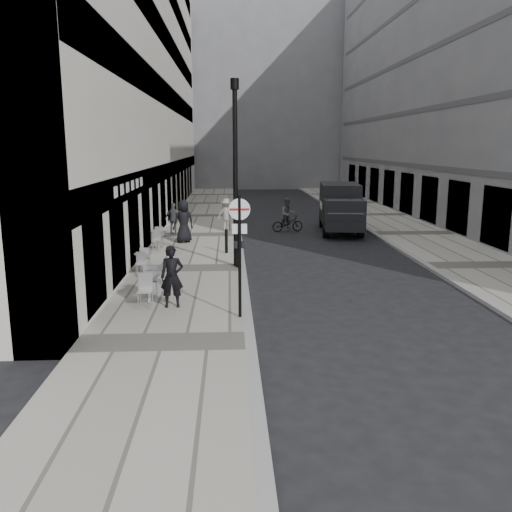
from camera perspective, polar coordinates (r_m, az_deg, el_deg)
The scene contains 19 objects.
ground at distance 10.19m, azimuth -0.02°, elevation -14.76°, with size 120.00×120.00×0.00m, color black.
sidewalk at distance 27.54m, azimuth -5.99°, elevation 2.15°, with size 4.00×60.00×0.12m, color #A8A398.
far_sidewalk at distance 29.07m, azimuth 16.22°, elevation 2.25°, with size 4.00×60.00×0.12m, color #A8A398.
building_left at distance 34.38m, azimuth -12.75°, elevation 18.75°, with size 4.00×45.00×18.00m, color beige.
building_right at distance 37.01m, azimuth 21.49°, elevation 19.29°, with size 6.00×45.00×20.00m, color gray.
building_far at distance 65.48m, azimuth -1.11°, elevation 17.21°, with size 24.00×16.00×22.00m, color gray.
walking_man at distance 15.08m, azimuth -8.84°, elevation -2.16°, with size 0.63×0.41×1.72m, color black.
sign_post at distance 13.79m, azimuth -1.74°, elevation 1.72°, with size 0.55×0.09×3.19m.
lamppost at distance 19.82m, azimuth -2.20°, elevation 9.61°, with size 0.30×0.30×6.71m.
bollard_near at distance 19.89m, azimuth -1.93°, elevation 0.04°, with size 0.12×0.12×0.87m, color black.
bollard_far at distance 22.60m, azimuth -3.14°, elevation 1.51°, with size 0.13×0.13×0.94m, color black.
panel_van at distance 29.11m, azimuth 8.89°, elevation 5.28°, with size 2.56×5.54×2.52m.
cyclist at distance 28.97m, azimuth 3.34°, elevation 3.95°, with size 1.76×0.92×1.81m.
pedestrian_a at distance 27.43m, azimuth -8.65°, elevation 3.87°, with size 0.94×0.39×1.61m, color #4E4E52.
pedestrian_b at distance 28.53m, azimuth -3.08°, elevation 4.38°, with size 1.10×0.63×1.70m, color #B7B1A9.
pedestrian_c at distance 25.18m, azimuth -7.64°, elevation 3.64°, with size 0.96×0.62×1.96m, color black.
cafe_table_near at distance 15.84m, azimuth -11.27°, elevation -3.01°, with size 0.74×1.66×0.95m.
cafe_table_mid at distance 19.55m, azimuth -11.80°, elevation -0.50°, with size 0.62×1.40×0.80m.
cafe_table_far at distance 24.09m, azimuth -10.28°, elevation 1.90°, with size 0.68×1.53×0.87m.
Camera 1 is at (-0.44, -9.13, 4.51)m, focal length 38.00 mm.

